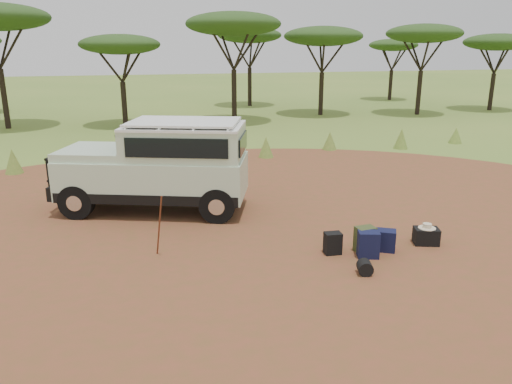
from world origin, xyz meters
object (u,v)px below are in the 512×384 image
object	(u,v)px
duffel_navy	(385,241)
backpack_navy	(368,245)
hard_case	(426,236)
safari_vehicle	(160,168)
walking_staff	(159,226)
backpack_black	(333,243)
backpack_olive	(365,240)

from	to	relation	value
duffel_navy	backpack_navy	bearing A→B (deg)	-128.31
hard_case	duffel_navy	bearing A→B (deg)	-156.04
duffel_navy	hard_case	distance (m)	1.05
safari_vehicle	hard_case	world-z (taller)	safari_vehicle
duffel_navy	hard_case	world-z (taller)	duffel_navy
walking_staff	backpack_black	bearing A→B (deg)	-36.13
hard_case	walking_staff	bearing A→B (deg)	-169.81
backpack_navy	backpack_olive	xyz separation A→B (m)	(0.06, 0.26, 0.00)
safari_vehicle	backpack_olive	bearing A→B (deg)	-25.71
walking_staff	backpack_black	world-z (taller)	walking_staff
backpack_olive	safari_vehicle	bearing A→B (deg)	129.09
hard_case	backpack_black	bearing A→B (deg)	-162.47
walking_staff	backpack_black	size ratio (longest dim) A/B	2.95
backpack_black	backpack_olive	bearing A→B (deg)	-3.18
backpack_navy	backpack_black	bearing A→B (deg)	168.88
safari_vehicle	duffel_navy	bearing A→B (deg)	-22.97
safari_vehicle	backpack_black	world-z (taller)	safari_vehicle
safari_vehicle	backpack_black	bearing A→B (deg)	-30.70
safari_vehicle	backpack_black	size ratio (longest dim) A/B	11.14
safari_vehicle	backpack_olive	xyz separation A→B (m)	(3.82, -4.00, -0.87)
safari_vehicle	duffel_navy	world-z (taller)	safari_vehicle
backpack_olive	duffel_navy	size ratio (longest dim) A/B	1.20
walking_staff	backpack_navy	world-z (taller)	walking_staff
safari_vehicle	walking_staff	world-z (taller)	safari_vehicle
backpack_olive	duffel_navy	world-z (taller)	backpack_olive
safari_vehicle	backpack_navy	world-z (taller)	safari_vehicle
backpack_navy	duffel_navy	world-z (taller)	backpack_navy
safari_vehicle	backpack_navy	size ratio (longest dim) A/B	9.40
walking_staff	backpack_navy	xyz separation A→B (m)	(4.09, -1.20, -0.40)
backpack_navy	hard_case	bearing A→B (deg)	28.90
walking_staff	backpack_olive	distance (m)	4.27
backpack_navy	hard_case	distance (m)	1.59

